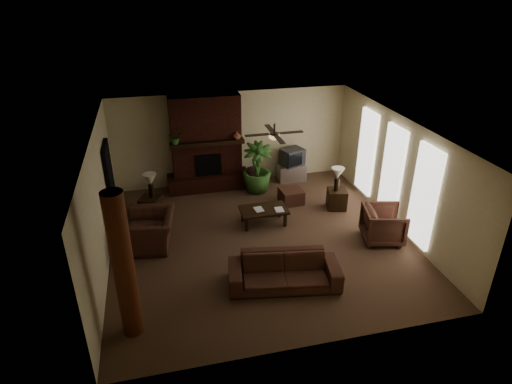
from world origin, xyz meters
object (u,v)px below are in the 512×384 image
object	(u,v)px
coffee_table	(264,211)
floor_plant	(257,178)
sofa	(284,267)
tv_stand	(292,172)
lamp_right	(338,175)
armchair_left	(150,225)
lamp_left	(150,181)
log_column	(123,267)
floor_vase	(252,177)
side_table_right	(337,199)
ottoman	(291,196)
side_table_left	(151,207)
armchair_right	(384,223)

from	to	relation	value
coffee_table	floor_plant	bearing A→B (deg)	81.52
sofa	floor_plant	bearing A→B (deg)	93.01
tv_stand	lamp_right	xyz separation A→B (m)	(0.59, -2.08, 0.75)
armchair_left	floor_plant	world-z (taller)	armchair_left
tv_stand	lamp_left	xyz separation A→B (m)	(-4.27, -1.30, 0.75)
armchair_left	log_column	bearing A→B (deg)	-0.22
floor_vase	side_table_right	xyz separation A→B (m)	(2.01, -1.61, -0.16)
ottoman	lamp_right	size ratio (longest dim) A/B	0.92
log_column	lamp_left	bearing A→B (deg)	83.44
log_column	side_table_right	world-z (taller)	log_column
lamp_right	side_table_right	bearing A→B (deg)	12.09
side_table_left	floor_plant	bearing A→B (deg)	14.78
log_column	tv_stand	distance (m)	7.40
armchair_left	sofa	bearing A→B (deg)	58.67
armchair_left	armchair_right	size ratio (longest dim) A/B	1.31
tv_stand	floor_vase	size ratio (longest dim) A/B	1.10
side_table_left	lamp_right	world-z (taller)	lamp_right
armchair_right	floor_plant	world-z (taller)	armchair_right
tv_stand	side_table_right	xyz separation A→B (m)	(0.64, -2.07, 0.03)
tv_stand	lamp_right	world-z (taller)	lamp_right
floor_vase	lamp_right	world-z (taller)	lamp_right
coffee_table	floor_vase	bearing A→B (deg)	85.59
sofa	side_table_right	size ratio (longest dim) A/B	4.14
armchair_left	coffee_table	xyz separation A→B (m)	(2.82, 0.34, -0.17)
armchair_left	coffee_table	bearing A→B (deg)	105.06
armchair_left	tv_stand	size ratio (longest dim) A/B	1.45
coffee_table	tv_stand	world-z (taller)	tv_stand
log_column	side_table_left	distance (m)	4.37
tv_stand	side_table_right	size ratio (longest dim) A/B	1.55
side_table_left	lamp_right	bearing A→B (deg)	-8.42
floor_vase	floor_plant	xyz separation A→B (m)	(0.13, -0.08, -0.01)
log_column	side_table_right	distance (m)	6.52
floor_vase	side_table_right	bearing A→B (deg)	-38.68
ottoman	sofa	bearing A→B (deg)	-109.90
armchair_right	side_table_right	bearing A→B (deg)	27.29
armchair_left	lamp_left	bearing A→B (deg)	-174.94
armchair_left	armchair_right	xyz separation A→B (m)	(5.41, -1.08, -0.07)
tv_stand	lamp_left	distance (m)	4.52
coffee_table	side_table_right	size ratio (longest dim) A/B	2.18
lamp_left	side_table_left	bearing A→B (deg)	-141.31
log_column	side_table_left	bearing A→B (deg)	84.14
side_table_right	lamp_right	xyz separation A→B (m)	(-0.05, -0.01, 0.73)
tv_stand	side_table_left	size ratio (longest dim) A/B	1.55
log_column	armchair_right	xyz separation A→B (m)	(5.81, 1.70, -0.93)
armchair_right	lamp_right	distance (m)	1.91
sofa	lamp_left	bearing A→B (deg)	134.40
side_table_left	lamp_right	size ratio (longest dim) A/B	0.85
log_column	lamp_left	xyz separation A→B (m)	(0.49, 4.25, -0.40)
sofa	floor_vase	distance (m)	4.48
ottoman	armchair_left	bearing A→B (deg)	-161.36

